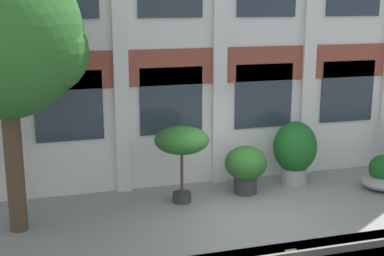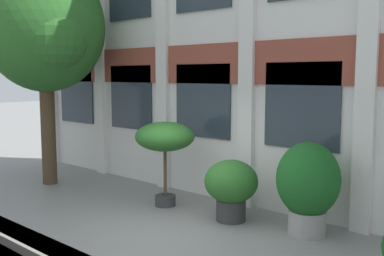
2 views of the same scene
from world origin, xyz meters
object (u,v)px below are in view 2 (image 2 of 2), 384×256
(broadleaf_tree, at_px, (44,31))
(potted_plant_ribbed_drum, at_px, (231,185))
(potted_plant_tall_urn, at_px, (165,139))
(potted_plant_fluted_column, at_px, (308,184))

(broadleaf_tree, xyz_separation_m, potted_plant_ribbed_drum, (5.40, 0.71, -3.25))
(potted_plant_tall_urn, relative_size, potted_plant_ribbed_drum, 1.53)
(broadleaf_tree, distance_m, potted_plant_ribbed_drum, 6.35)
(potted_plant_fluted_column, distance_m, potted_plant_tall_urn, 3.24)
(broadleaf_tree, distance_m, potted_plant_tall_urn, 4.51)
(potted_plant_fluted_column, xyz_separation_m, potted_plant_tall_urn, (-3.17, -0.41, 0.54))
(broadleaf_tree, relative_size, potted_plant_tall_urn, 3.09)
(broadleaf_tree, xyz_separation_m, potted_plant_tall_urn, (3.72, 0.57, -2.49))
(potted_plant_tall_urn, bearing_deg, potted_plant_ribbed_drum, 4.56)
(potted_plant_fluted_column, bearing_deg, broadleaf_tree, -171.87)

